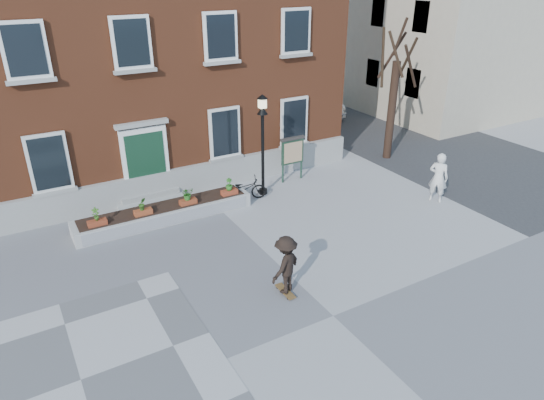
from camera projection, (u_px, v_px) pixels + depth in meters
ground at (333, 316)px, 12.37m from camera, size 100.00×100.00×0.00m
checker_patch at (81, 380)px, 10.44m from camera, size 6.00×6.00×0.01m
bicycle at (244, 189)px, 18.39m from camera, size 1.79×1.09×0.89m
parked_car at (314, 101)px, 29.13m from camera, size 2.12×4.87×1.56m
bystander at (438, 178)px, 18.03m from camera, size 0.76×0.84×1.93m
brick_building at (96, 14)px, 19.63m from camera, size 18.40×10.85×12.60m
planter_assembly at (165, 212)px, 16.94m from camera, size 6.20×1.12×1.15m
bare_tree at (393, 98)px, 21.46m from camera, size 1.83×1.83×6.16m
lamp_post at (263, 132)px, 17.94m from camera, size 0.40×0.40×3.93m
notice_board at (293, 152)px, 19.69m from camera, size 1.10×0.16×1.87m
skateboarder at (286, 265)px, 12.85m from camera, size 1.24×1.02×1.75m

